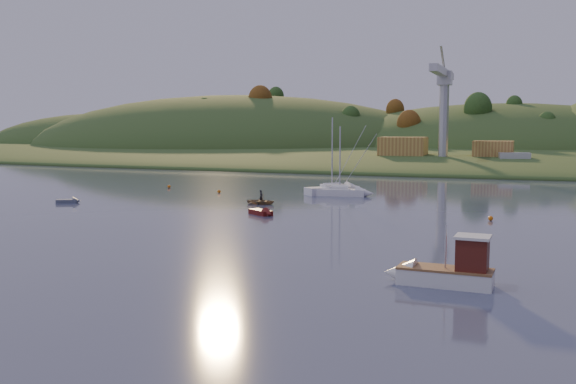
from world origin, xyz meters
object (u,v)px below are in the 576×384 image
(red_tender, at_px, (264,213))
(sailboat_near, at_px, (332,189))
(fishing_boat, at_px, (438,270))
(grey_dinghy, at_px, (71,201))
(sailboat_far, at_px, (340,191))
(canoe, at_px, (261,201))

(red_tender, bearing_deg, sailboat_near, 123.95)
(fishing_boat, relative_size, grey_dinghy, 2.16)
(fishing_boat, height_order, grey_dinghy, fishing_boat)
(sailboat_far, xyz_separation_m, grey_dinghy, (-29.73, -20.29, -0.43))
(fishing_boat, xyz_separation_m, canoe, (-26.65, 33.91, -0.57))
(canoe, height_order, red_tender, red_tender)
(sailboat_far, xyz_separation_m, canoe, (-6.46, -12.86, -0.29))
(grey_dinghy, bearing_deg, sailboat_near, 9.55)
(sailboat_far, bearing_deg, red_tender, -102.65)
(red_tender, height_order, grey_dinghy, red_tender)
(red_tender, bearing_deg, sailboat_far, 119.43)
(fishing_boat, relative_size, canoe, 1.89)
(sailboat_far, distance_m, canoe, 14.39)
(sailboat_far, height_order, grey_dinghy, sailboat_far)
(sailboat_near, relative_size, sailboat_far, 1.13)
(canoe, bearing_deg, sailboat_near, -17.67)
(sailboat_near, xyz_separation_m, canoe, (-4.75, -14.69, -0.35))
(sailboat_near, height_order, canoe, sailboat_near)
(fishing_boat, distance_m, red_tender, 33.33)
(sailboat_near, bearing_deg, fishing_boat, -113.88)
(sailboat_far, bearing_deg, canoe, -123.79)
(grey_dinghy, bearing_deg, canoe, -11.02)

